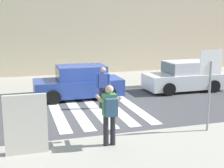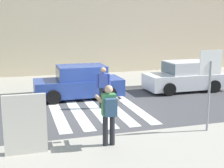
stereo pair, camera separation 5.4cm
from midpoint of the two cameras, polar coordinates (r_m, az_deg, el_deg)
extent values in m
plane|color=#424244|center=(12.82, -2.96, -4.81)|extent=(120.00, 120.00, 0.00)
cube|color=#9E998C|center=(18.53, -7.47, 0.36)|extent=(60.00, 4.80, 0.14)
cube|color=beige|center=(22.57, -9.54, 8.98)|extent=(56.00, 4.00, 5.40)
cube|color=silver|center=(12.74, -10.21, -5.07)|extent=(0.44, 5.20, 0.01)
cube|color=silver|center=(12.85, -6.65, -4.82)|extent=(0.44, 5.20, 0.01)
cube|color=silver|center=(13.00, -3.17, -4.56)|extent=(0.44, 5.20, 0.01)
cube|color=silver|center=(13.21, 0.21, -4.29)|extent=(0.44, 5.20, 0.01)
cube|color=silver|center=(13.46, 3.47, -4.02)|extent=(0.44, 5.20, 0.01)
cylinder|color=gray|center=(10.24, 17.19, -2.17)|extent=(0.07, 0.07, 2.24)
cube|color=white|center=(10.07, 17.49, 3.77)|extent=(0.76, 0.03, 0.76)
cube|color=red|center=(10.08, 17.44, 3.79)|extent=(0.66, 0.02, 0.66)
cylinder|color=#232328|center=(8.79, -1.29, -8.48)|extent=(0.15, 0.15, 0.88)
cylinder|color=#232328|center=(8.83, -0.02, -8.37)|extent=(0.15, 0.15, 0.88)
cube|color=#3D844C|center=(8.59, -0.67, -3.77)|extent=(0.39, 0.25, 0.60)
sphere|color=tan|center=(8.49, -0.67, -0.97)|extent=(0.23, 0.23, 0.23)
cylinder|color=tan|center=(8.71, -2.56, -2.66)|extent=(0.12, 0.58, 0.10)
cylinder|color=tan|center=(8.82, 0.49, -2.46)|extent=(0.12, 0.58, 0.10)
cube|color=black|center=(8.92, -1.31, -2.11)|extent=(0.14, 0.10, 0.10)
cube|color=#335170|center=(8.38, -0.27, -4.30)|extent=(0.33, 0.21, 0.48)
cylinder|color=#232328|center=(13.03, -2.13, -2.54)|extent=(0.15, 0.15, 0.88)
cylinder|color=#232328|center=(13.03, -1.25, -2.54)|extent=(0.15, 0.15, 0.88)
cube|color=#33479E|center=(12.87, -1.71, 0.66)|extent=(0.43, 0.33, 0.60)
sphere|color=#A37556|center=(12.80, -1.72, 2.55)|extent=(0.23, 0.23, 0.23)
cylinder|color=#33479E|center=(12.87, -2.78, 0.57)|extent=(0.10, 0.10, 0.58)
cylinder|color=#33479E|center=(12.87, -0.64, 0.58)|extent=(0.10, 0.10, 0.58)
cube|color=#284293|center=(14.81, -6.28, -0.55)|extent=(4.10, 1.70, 0.76)
cube|color=#284293|center=(14.71, -5.76, 2.15)|extent=(2.20, 1.56, 0.64)
cube|color=slate|center=(14.55, -9.90, 1.93)|extent=(0.10, 1.50, 0.54)
cube|color=slate|center=(14.93, -2.11, 2.33)|extent=(0.10, 1.50, 0.51)
cylinder|color=black|center=(13.86, -10.77, -2.40)|extent=(0.64, 0.22, 0.64)
cylinder|color=black|center=(15.51, -11.47, -0.97)|extent=(0.64, 0.22, 0.64)
cylinder|color=black|center=(14.34, -0.62, -1.74)|extent=(0.64, 0.22, 0.64)
cylinder|color=black|center=(15.94, -2.34, -0.42)|extent=(0.64, 0.22, 0.64)
cube|color=white|center=(16.75, 12.87, 0.60)|extent=(4.10, 1.70, 0.76)
cube|color=white|center=(16.71, 13.42, 2.99)|extent=(2.20, 1.56, 0.64)
cube|color=slate|center=(16.20, 10.14, 2.87)|extent=(0.10, 1.50, 0.54)
cube|color=slate|center=(17.22, 16.21, 3.08)|extent=(0.10, 1.50, 0.51)
cylinder|color=black|center=(15.45, 10.29, -0.97)|extent=(0.64, 0.22, 0.64)
cylinder|color=black|center=(16.95, 7.68, 0.19)|extent=(0.64, 0.22, 0.64)
cylinder|color=black|center=(16.76, 18.05, -0.40)|extent=(0.64, 0.22, 0.64)
cylinder|color=black|center=(18.15, 15.00, 0.64)|extent=(0.64, 0.22, 0.64)
cube|color=beige|center=(8.44, -15.65, -7.16)|extent=(1.10, 0.10, 1.60)
cube|color=pink|center=(8.50, -15.66, -7.05)|extent=(0.96, 0.02, 1.46)
camera|label=1|loc=(0.03, -90.12, -0.02)|focal=50.00mm
camera|label=2|loc=(0.03, 89.88, 0.02)|focal=50.00mm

